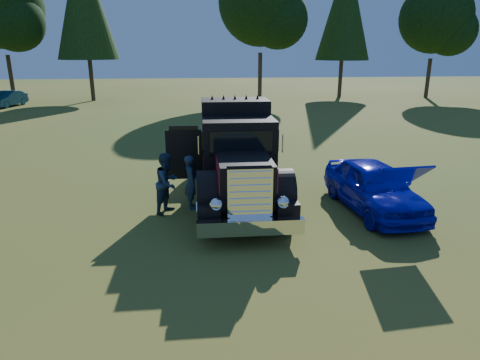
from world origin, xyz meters
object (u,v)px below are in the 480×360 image
at_px(diamond_t_truck, 237,161).
at_px(spectator_near, 191,182).
at_px(hotrod_coupe, 374,186).
at_px(spectator_far, 167,183).
at_px(distant_teal_car, 7,99).

bearing_deg(diamond_t_truck, spectator_near, -161.92).
xyz_separation_m(hotrod_coupe, spectator_far, (-5.88, 0.44, 0.15)).
height_order(hotrod_coupe, spectator_far, hotrod_coupe).
bearing_deg(distant_teal_car, diamond_t_truck, -43.33).
bearing_deg(diamond_t_truck, distant_teal_car, 124.35).
xyz_separation_m(spectator_far, distant_teal_car, (-14.34, 24.71, -0.25)).
distance_m(hotrod_coupe, spectator_far, 5.89).
relative_size(hotrod_coupe, spectator_far, 2.52).
bearing_deg(hotrod_coupe, spectator_far, 175.76).
bearing_deg(distant_teal_car, hotrod_coupe, -38.87).
relative_size(spectator_near, distant_teal_car, 0.42).
relative_size(hotrod_coupe, distant_teal_car, 1.16).
relative_size(diamond_t_truck, distant_teal_car, 1.91).
distance_m(hotrod_coupe, spectator_near, 5.27).
xyz_separation_m(hotrod_coupe, distant_teal_car, (-20.22, 25.14, -0.10)).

